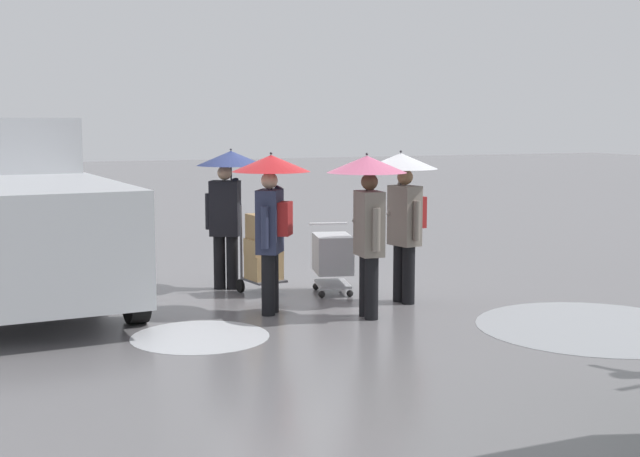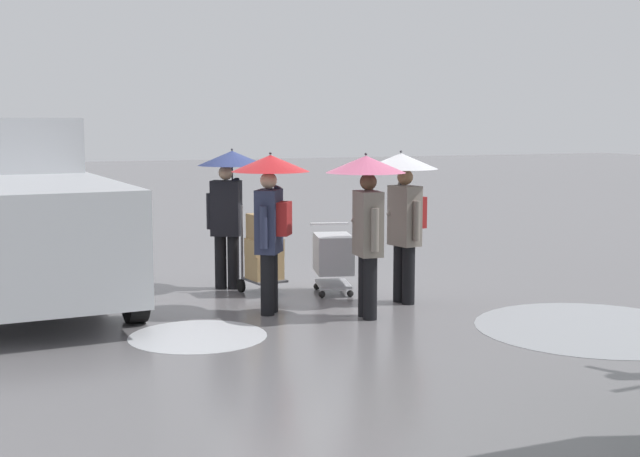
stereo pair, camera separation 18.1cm
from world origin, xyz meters
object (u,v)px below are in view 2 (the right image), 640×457
(pedestrian_black_side, at_px, (270,196))
(pedestrian_white_side, at_px, (230,186))
(shopping_cart_vendor, at_px, (333,256))
(hand_dolly_boxes, at_px, (264,249))
(pedestrian_far_side, at_px, (367,197))
(cargo_van_parked_right, at_px, (33,219))
(pedestrian_pink_side, at_px, (403,192))

(pedestrian_black_side, height_order, pedestrian_white_side, same)
(shopping_cart_vendor, relative_size, hand_dolly_boxes, 0.77)
(pedestrian_far_side, bearing_deg, cargo_van_parked_right, -34.37)
(pedestrian_black_side, bearing_deg, hand_dolly_boxes, -104.72)
(cargo_van_parked_right, xyz_separation_m, pedestrian_black_side, (-2.86, 1.96, 0.39))
(cargo_van_parked_right, distance_m, shopping_cart_vendor, 4.33)
(hand_dolly_boxes, bearing_deg, pedestrian_pink_side, 141.14)
(pedestrian_white_side, bearing_deg, cargo_van_parked_right, -2.92)
(shopping_cart_vendor, bearing_deg, pedestrian_black_side, 34.31)
(pedestrian_pink_side, bearing_deg, hand_dolly_boxes, -38.86)
(shopping_cart_vendor, height_order, pedestrian_black_side, pedestrian_black_side)
(pedestrian_white_side, height_order, pedestrian_far_side, same)
(shopping_cart_vendor, bearing_deg, pedestrian_pink_side, 124.31)
(cargo_van_parked_right, height_order, pedestrian_black_side, cargo_van_parked_right)
(pedestrian_pink_side, bearing_deg, pedestrian_far_side, 36.38)
(hand_dolly_boxes, height_order, pedestrian_black_side, pedestrian_black_side)
(shopping_cart_vendor, xyz_separation_m, pedestrian_far_side, (0.23, 1.60, 1.02))
(shopping_cart_vendor, bearing_deg, hand_dolly_boxes, -19.88)
(hand_dolly_boxes, xyz_separation_m, pedestrian_black_side, (0.32, 1.23, 0.90))
(cargo_van_parked_right, bearing_deg, pedestrian_far_side, 145.63)
(pedestrian_black_side, xyz_separation_m, pedestrian_white_side, (0.02, -1.82, 0.01))
(pedestrian_far_side, bearing_deg, shopping_cart_vendor, -98.03)
(cargo_van_parked_right, distance_m, hand_dolly_boxes, 3.31)
(shopping_cart_vendor, xyz_separation_m, pedestrian_pink_side, (-0.65, 0.95, 1.00))
(cargo_van_parked_right, height_order, pedestrian_far_side, cargo_van_parked_right)
(pedestrian_white_side, xyz_separation_m, pedestrian_far_side, (-1.08, 2.54, 0.00))
(hand_dolly_boxes, height_order, pedestrian_far_side, pedestrian_far_side)
(shopping_cart_vendor, bearing_deg, pedestrian_far_side, 81.97)
(pedestrian_black_side, bearing_deg, pedestrian_pink_side, 177.84)
(hand_dolly_boxes, bearing_deg, shopping_cart_vendor, 160.12)
(shopping_cart_vendor, xyz_separation_m, hand_dolly_boxes, (0.97, -0.35, 0.10))
(pedestrian_pink_side, xyz_separation_m, pedestrian_white_side, (1.96, -1.89, 0.01))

